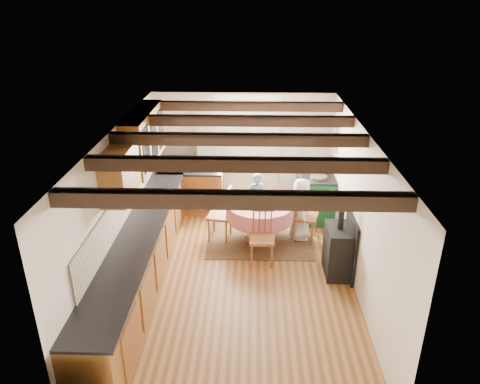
{
  "coord_description": "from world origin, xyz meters",
  "views": [
    {
      "loc": [
        0.21,
        -6.06,
        4.2
      ],
      "look_at": [
        0.0,
        0.8,
        1.15
      ],
      "focal_mm": 33.87,
      "sensor_mm": 36.0,
      "label": 1
    }
  ],
  "objects_px": {
    "chair_left": "(220,213)",
    "chair_right": "(306,215)",
    "cup": "(252,194)",
    "dining_table": "(260,222)",
    "child_right": "(301,209)",
    "aga_range": "(316,195)",
    "cast_iron_stove": "(339,239)",
    "child_far": "(256,199)",
    "chair_near": "(262,237)"
  },
  "relations": [
    {
      "from": "chair_right",
      "to": "aga_range",
      "type": "xyz_separation_m",
      "value": [
        0.3,
        0.94,
        -0.03
      ]
    },
    {
      "from": "cast_iron_stove",
      "to": "child_far",
      "type": "bearing_deg",
      "value": 127.66
    },
    {
      "from": "chair_left",
      "to": "chair_right",
      "type": "xyz_separation_m",
      "value": [
        1.56,
        -0.02,
        0.01
      ]
    },
    {
      "from": "chair_left",
      "to": "child_far",
      "type": "relative_size",
      "value": 0.93
    },
    {
      "from": "chair_left",
      "to": "cup",
      "type": "bearing_deg",
      "value": 122.48
    },
    {
      "from": "aga_range",
      "to": "dining_table",
      "type": "bearing_deg",
      "value": -139.21
    },
    {
      "from": "chair_left",
      "to": "cast_iron_stove",
      "type": "relative_size",
      "value": 0.78
    },
    {
      "from": "chair_near",
      "to": "cast_iron_stove",
      "type": "bearing_deg",
      "value": -11.97
    },
    {
      "from": "child_right",
      "to": "chair_near",
      "type": "bearing_deg",
      "value": 137.05
    },
    {
      "from": "child_right",
      "to": "cup",
      "type": "bearing_deg",
      "value": 73.63
    },
    {
      "from": "chair_left",
      "to": "chair_right",
      "type": "bearing_deg",
      "value": 99.54
    },
    {
      "from": "chair_near",
      "to": "child_right",
      "type": "relative_size",
      "value": 0.81
    },
    {
      "from": "chair_left",
      "to": "cup",
      "type": "height_order",
      "value": "chair_left"
    },
    {
      "from": "chair_right",
      "to": "child_far",
      "type": "height_order",
      "value": "child_far"
    },
    {
      "from": "child_far",
      "to": "child_right",
      "type": "height_order",
      "value": "child_right"
    },
    {
      "from": "child_far",
      "to": "child_right",
      "type": "distance_m",
      "value": 0.98
    },
    {
      "from": "chair_left",
      "to": "cup",
      "type": "relative_size",
      "value": 9.37
    },
    {
      "from": "chair_near",
      "to": "child_far",
      "type": "xyz_separation_m",
      "value": [
        -0.1,
        1.4,
        0.05
      ]
    },
    {
      "from": "cast_iron_stove",
      "to": "child_far",
      "type": "xyz_separation_m",
      "value": [
        -1.3,
        1.69,
        -0.11
      ]
    },
    {
      "from": "chair_near",
      "to": "chair_right",
      "type": "height_order",
      "value": "chair_right"
    },
    {
      "from": "chair_left",
      "to": "child_far",
      "type": "xyz_separation_m",
      "value": [
        0.67,
        0.58,
        0.03
      ]
    },
    {
      "from": "dining_table",
      "to": "cup",
      "type": "xyz_separation_m",
      "value": [
        -0.16,
        0.28,
        0.41
      ]
    },
    {
      "from": "chair_left",
      "to": "chair_right",
      "type": "distance_m",
      "value": 1.56
    },
    {
      "from": "dining_table",
      "to": "aga_range",
      "type": "distance_m",
      "value": 1.48
    },
    {
      "from": "chair_left",
      "to": "aga_range",
      "type": "distance_m",
      "value": 2.07
    },
    {
      "from": "cup",
      "to": "chair_right",
      "type": "bearing_deg",
      "value": -14.76
    },
    {
      "from": "chair_right",
      "to": "aga_range",
      "type": "bearing_deg",
      "value": -1.24
    },
    {
      "from": "chair_left",
      "to": "aga_range",
      "type": "height_order",
      "value": "chair_left"
    },
    {
      "from": "dining_table",
      "to": "child_right",
      "type": "height_order",
      "value": "child_right"
    },
    {
      "from": "dining_table",
      "to": "cast_iron_stove",
      "type": "relative_size",
      "value": 0.95
    },
    {
      "from": "chair_left",
      "to": "chair_right",
      "type": "relative_size",
      "value": 0.98
    },
    {
      "from": "child_right",
      "to": "aga_range",
      "type": "bearing_deg",
      "value": -26.18
    },
    {
      "from": "aga_range",
      "to": "cast_iron_stove",
      "type": "relative_size",
      "value": 0.8
    },
    {
      "from": "chair_near",
      "to": "cast_iron_stove",
      "type": "relative_size",
      "value": 0.75
    },
    {
      "from": "chair_right",
      "to": "child_right",
      "type": "height_order",
      "value": "child_right"
    },
    {
      "from": "dining_table",
      "to": "chair_near",
      "type": "distance_m",
      "value": 0.79
    },
    {
      "from": "aga_range",
      "to": "cup",
      "type": "height_order",
      "value": "aga_range"
    },
    {
      "from": "dining_table",
      "to": "cup",
      "type": "distance_m",
      "value": 0.52
    },
    {
      "from": "cast_iron_stove",
      "to": "child_far",
      "type": "height_order",
      "value": "cast_iron_stove"
    },
    {
      "from": "chair_left",
      "to": "aga_range",
      "type": "bearing_deg",
      "value": 126.76
    },
    {
      "from": "child_far",
      "to": "chair_right",
      "type": "bearing_deg",
      "value": 127.32
    },
    {
      "from": "chair_near",
      "to": "chair_right",
      "type": "bearing_deg",
      "value": 46.47
    },
    {
      "from": "aga_range",
      "to": "child_right",
      "type": "xyz_separation_m",
      "value": [
        -0.38,
        -0.9,
        0.11
      ]
    },
    {
      "from": "chair_left",
      "to": "child_right",
      "type": "bearing_deg",
      "value": 101.27
    },
    {
      "from": "chair_near",
      "to": "child_right",
      "type": "height_order",
      "value": "child_right"
    },
    {
      "from": "chair_near",
      "to": "aga_range",
      "type": "bearing_deg",
      "value": 59.23
    },
    {
      "from": "cast_iron_stove",
      "to": "cup",
      "type": "bearing_deg",
      "value": 135.88
    },
    {
      "from": "cast_iron_stove",
      "to": "child_right",
      "type": "xyz_separation_m",
      "value": [
        -0.49,
        1.13,
        -0.05
      ]
    },
    {
      "from": "chair_left",
      "to": "aga_range",
      "type": "xyz_separation_m",
      "value": [
        1.86,
        0.92,
        -0.02
      ]
    },
    {
      "from": "chair_near",
      "to": "chair_left",
      "type": "height_order",
      "value": "chair_left"
    }
  ]
}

